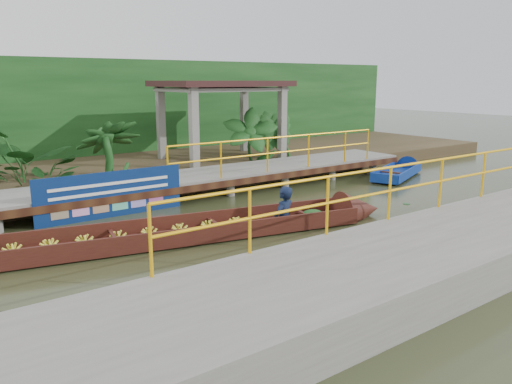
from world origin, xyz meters
TOP-DOWN VIEW (x-y plane):
  - ground at (0.00, 0.00)m, footprint 80.00×80.00m
  - land_strip at (0.00, 7.50)m, footprint 30.00×8.00m
  - far_dock at (0.02, 3.43)m, footprint 16.00×2.06m
  - near_dock at (1.00, -4.20)m, footprint 18.00×2.40m
  - pavilion at (3.00, 6.30)m, footprint 4.40×3.00m
  - foliage_backdrop at (0.00, 10.00)m, footprint 30.00×0.80m
  - vendor_boat at (-2.07, -0.05)m, footprint 10.47×3.18m
  - moored_blue_boat at (7.75, 1.96)m, footprint 3.45×2.10m
  - blue_banner at (-2.52, 2.48)m, footprint 3.58×0.04m
  - tropical_plants at (-1.75, 5.30)m, footprint 14.57×1.57m

SIDE VIEW (x-z plane):
  - ground at x=0.00m, z-range 0.00..0.00m
  - moored_blue_boat at x=7.75m, z-range -0.26..0.55m
  - vendor_boat at x=-2.07m, z-range -0.83..1.26m
  - land_strip at x=0.00m, z-range 0.00..0.45m
  - near_dock at x=1.00m, z-range -0.56..1.16m
  - far_dock at x=0.02m, z-range -0.35..1.30m
  - blue_banner at x=-2.52m, z-range 0.00..1.12m
  - tropical_plants at x=-1.75m, z-range 0.45..2.41m
  - foliage_backdrop at x=0.00m, z-range 0.00..4.00m
  - pavilion at x=3.00m, z-range 1.32..4.32m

